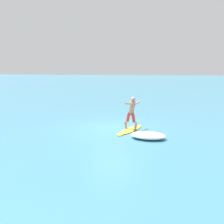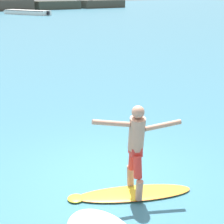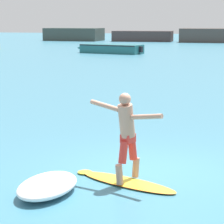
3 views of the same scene
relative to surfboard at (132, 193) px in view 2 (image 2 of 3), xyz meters
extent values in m
plane|color=teal|center=(0.13, 0.96, -0.03)|extent=(200.00, 200.00, 0.00)
cube|color=#473D34|center=(16.79, 62.96, 0.89)|extent=(10.14, 4.40, 1.85)
cube|color=#3B3D32|center=(26.89, 62.96, 0.72)|extent=(8.82, 4.67, 1.51)
cube|color=#403D32|center=(36.98, 62.96, 0.72)|extent=(9.45, 4.29, 1.50)
ellipsoid|color=yellow|center=(0.04, -0.02, 0.00)|extent=(2.20, 1.35, 0.07)
ellipsoid|color=yellow|center=(-0.97, 0.41, 0.00)|extent=(0.40, 0.40, 0.06)
ellipsoid|color=#DB5B2D|center=(0.04, -0.02, 0.00)|extent=(2.21, 1.37, 0.03)
cone|color=black|center=(0.85, -0.36, -0.10)|extent=(0.07, 0.07, 0.14)
cone|color=black|center=(0.77, -0.16, -0.10)|extent=(0.07, 0.07, 0.14)
cone|color=black|center=(0.65, -0.44, -0.10)|extent=(0.07, 0.07, 0.14)
cylinder|color=tan|center=(-0.06, -0.29, 0.22)|extent=(0.18, 0.21, 0.39)
cylinder|color=red|center=(-0.02, -0.17, 0.62)|extent=(0.21, 0.26, 0.43)
cylinder|color=tan|center=(0.13, 0.26, 0.22)|extent=(0.18, 0.21, 0.39)
cylinder|color=red|center=(0.09, 0.13, 0.62)|extent=(0.21, 0.26, 0.43)
cube|color=red|center=(0.04, -0.02, 0.87)|extent=(0.28, 0.31, 0.16)
cylinder|color=tan|center=(0.02, -0.07, 1.21)|extent=(0.39, 0.46, 0.66)
sphere|color=tan|center=(0.00, -0.12, 1.63)|extent=(0.22, 0.22, 0.22)
cylinder|color=tan|center=(0.45, -0.26, 1.34)|extent=(0.65, 0.34, 0.20)
cylinder|color=tan|center=(-0.44, 0.05, 1.46)|extent=(0.65, 0.31, 0.19)
cube|color=white|center=(16.64, 50.56, 0.30)|extent=(5.04, 7.91, 0.66)
cone|color=white|center=(14.68, 54.63, 0.30)|extent=(1.20, 1.54, 0.66)
cube|color=black|center=(16.64, 50.56, 0.58)|extent=(5.05, 7.87, 0.08)
cube|color=black|center=(18.42, 46.88, 0.33)|extent=(0.45, 0.41, 0.52)
camera|label=1|loc=(-11.06, -1.18, 3.16)|focal=35.00mm
camera|label=2|loc=(-3.62, -4.98, 3.62)|focal=60.00mm
camera|label=3|loc=(2.38, -9.51, 3.10)|focal=85.00mm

